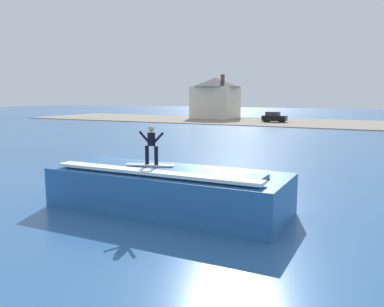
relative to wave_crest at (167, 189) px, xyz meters
name	(u,v)px	position (x,y,z in m)	size (l,w,h in m)	color
ground_plane	(210,209)	(1.56, 0.93, -0.89)	(260.00, 260.00, 0.00)	#2E5C93
wave_crest	(167,189)	(0.00, 0.00, 0.00)	(9.98, 3.77, 1.88)	#285F9C
surfboard	(150,165)	(-0.67, -0.25, 1.03)	(2.07, 0.97, 0.06)	white
surfer	(151,143)	(-0.58, -0.25, 1.95)	(1.18, 0.32, 1.60)	black
shoreline_bank	(344,124)	(1.56, 55.01, -0.83)	(120.00, 21.36, 0.11)	gray
car_near_shore	(274,117)	(-9.64, 53.64, 0.06)	(4.08, 2.15, 1.86)	black
house_with_chimney	(216,96)	(-23.30, 60.00, 3.55)	(9.94, 9.94, 8.65)	beige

